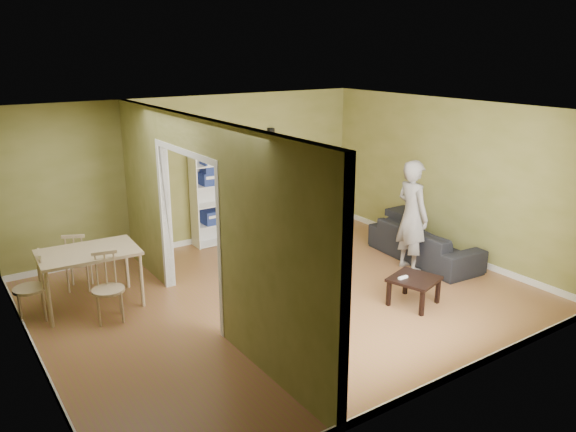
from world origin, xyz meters
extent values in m
plane|color=olive|center=(0.00, 0.00, 0.00)|extent=(6.50, 6.50, 0.00)
plane|color=white|center=(0.00, 0.00, 2.60)|extent=(6.50, 6.50, 0.00)
plane|color=#948F4E|center=(0.00, 2.75, 1.30)|extent=(6.50, 0.00, 6.50)
plane|color=#948F4E|center=(0.00, -2.75, 1.30)|extent=(6.50, 0.00, 6.50)
plane|color=#948F4E|center=(-3.25, 0.00, 1.30)|extent=(0.00, 5.50, 5.50)
plane|color=#948F4E|center=(3.25, 0.00, 1.30)|extent=(0.00, 5.50, 5.50)
cube|color=black|center=(1.50, 2.69, 1.90)|extent=(0.10, 0.10, 0.10)
imported|color=#262627|center=(2.70, -0.10, 0.38)|extent=(2.06, 1.00, 0.76)
imported|color=slate|center=(2.20, -0.27, 1.03)|extent=(0.81, 0.67, 2.06)
cube|color=white|center=(-0.16, 2.56, 0.91)|extent=(0.02, 0.33, 1.81)
cube|color=white|center=(0.58, 2.56, 0.91)|extent=(0.02, 0.33, 1.81)
cube|color=white|center=(0.21, 2.71, 0.91)|extent=(0.76, 0.02, 1.81)
cube|color=white|center=(0.21, 2.56, 0.02)|extent=(0.72, 0.33, 0.02)
cube|color=white|center=(0.21, 2.56, 0.37)|extent=(0.72, 0.33, 0.02)
cube|color=white|center=(0.21, 2.56, 0.73)|extent=(0.72, 0.33, 0.02)
cube|color=white|center=(0.21, 2.56, 1.08)|extent=(0.72, 0.33, 0.02)
cube|color=white|center=(0.21, 2.56, 1.44)|extent=(0.72, 0.33, 0.02)
cube|color=white|center=(0.21, 2.56, 1.79)|extent=(0.72, 0.33, 0.02)
cube|color=navy|center=(0.23, 2.56, 0.50)|extent=(0.46, 0.30, 0.24)
cube|color=navy|center=(0.20, 2.56, 1.20)|extent=(0.42, 0.28, 0.22)
cube|color=navy|center=(0.22, 2.56, 1.40)|extent=(0.39, 0.26, 0.20)
cube|color=black|center=(1.32, -1.21, 0.37)|extent=(0.59, 0.59, 0.04)
cube|color=black|center=(1.07, -1.45, 0.18)|extent=(0.05, 0.05, 0.35)
cube|color=black|center=(1.56, -1.45, 0.18)|extent=(0.05, 0.05, 0.35)
cube|color=black|center=(1.07, -0.96, 0.18)|extent=(0.05, 0.05, 0.35)
cube|color=black|center=(1.56, -0.96, 0.18)|extent=(0.05, 0.05, 0.35)
cube|color=white|center=(1.17, -1.14, 0.41)|extent=(0.15, 0.04, 0.03)
cube|color=#C6B87F|center=(-2.33, 1.20, 0.77)|extent=(1.27, 0.84, 0.04)
cylinder|color=#C6B87F|center=(-2.91, 0.83, 0.38)|extent=(0.05, 0.05, 0.75)
cylinder|color=#C6B87F|center=(-1.75, 0.83, 0.38)|extent=(0.05, 0.05, 0.75)
cylinder|color=#C6B87F|center=(-2.91, 1.57, 0.38)|extent=(0.05, 0.05, 0.75)
cylinder|color=#C6B87F|center=(-1.75, 1.57, 0.38)|extent=(0.05, 0.05, 0.75)
camera|label=1|loc=(-4.02, -6.07, 3.38)|focal=35.00mm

